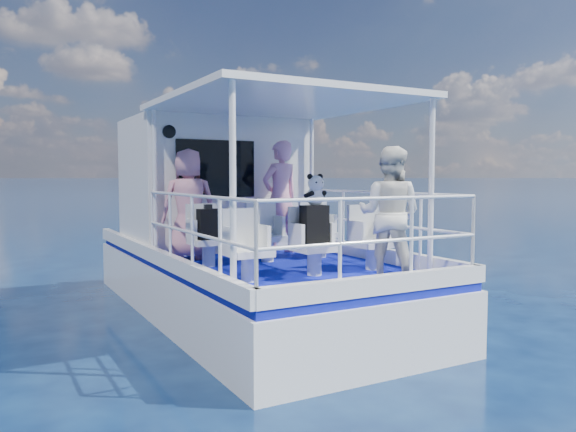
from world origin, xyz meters
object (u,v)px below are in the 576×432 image
Objects in this scene: passenger_stbd_aft at (390,214)px; panda at (315,190)px; passenger_port_fwd at (189,204)px; backpack_center at (314,225)px.

passenger_stbd_aft is 4.09× the size of panda.
passenger_port_fwd reaches higher than passenger_stbd_aft.
backpack_center is at bearing 128.46° from passenger_port_fwd.
panda reaches higher than backpack_center.
passenger_port_fwd is 4.25× the size of panda.
passenger_stbd_aft is 0.96m from backpack_center.
backpack_center is at bearing -136.00° from panda.
passenger_stbd_aft is (1.48, -2.80, -0.03)m from passenger_port_fwd.
passenger_stbd_aft is at bearing -53.86° from backpack_center.
panda is (-0.54, 0.78, 0.28)m from passenger_stbd_aft.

